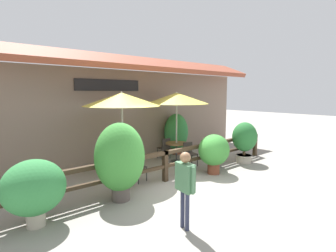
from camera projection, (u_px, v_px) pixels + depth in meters
ground_plane at (189, 191)px, 7.32m from camera, size 60.00×60.00×0.00m
building_facade at (114, 107)px, 10.13m from camera, size 14.28×1.49×4.23m
patio_railing at (165, 159)px, 8.02m from camera, size 10.40×0.14×0.95m
patio_umbrella_near at (122, 99)px, 8.35m from camera, size 2.48×2.48×2.76m
dining_table_near at (123, 158)px, 8.59m from camera, size 0.86×0.86×0.76m
chair_near_streetside at (136, 166)px, 8.07m from camera, size 0.51×0.51×0.86m
chair_near_wallside at (114, 157)px, 9.19m from camera, size 0.45×0.45×0.86m
patio_umbrella_middle at (177, 98)px, 10.10m from camera, size 2.48×2.48×2.76m
dining_table_middle at (176, 147)px, 10.34m from camera, size 0.86×0.86×0.76m
chair_middle_streetside at (190, 153)px, 9.86m from camera, size 0.50×0.50×0.86m
chair_middle_wallside at (164, 147)px, 10.86m from camera, size 0.48×0.48×0.86m
potted_plant_broad_leaf at (245, 139)px, 10.16m from camera, size 1.02×0.92×1.59m
potted_plant_tall_tropical at (120, 158)px, 6.55m from camera, size 1.29×1.16×1.99m
potted_plant_corner_fern at (34, 188)px, 5.27m from camera, size 1.24×1.12×1.39m
potted_plant_small_flowering at (214, 151)px, 8.78m from camera, size 1.10×0.99×1.34m
potted_plant_entrance_palm at (176, 133)px, 11.66m from camera, size 1.11×1.00×1.80m
pedestrian at (185, 180)px, 5.15m from camera, size 0.24×0.55×1.57m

